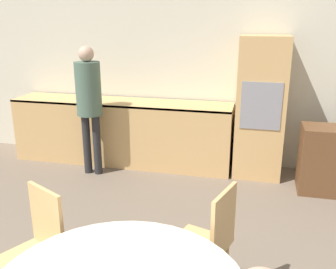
# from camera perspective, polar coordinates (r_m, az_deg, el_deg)

# --- Properties ---
(wall_back) EXTENTS (7.09, 0.05, 2.60)m
(wall_back) POSITION_cam_1_polar(r_m,az_deg,el_deg) (5.42, 5.02, 9.13)
(wall_back) COLOR beige
(wall_back) RESTS_ON ground_plane
(kitchen_counter) EXTENTS (3.20, 0.60, 0.93)m
(kitchen_counter) POSITION_cam_1_polar(r_m,az_deg,el_deg) (5.54, -7.01, 0.55)
(kitchen_counter) COLOR tan
(kitchen_counter) RESTS_ON ground_plane
(oven_unit) EXTENTS (0.62, 0.59, 1.86)m
(oven_unit) POSITION_cam_1_polar(r_m,az_deg,el_deg) (5.10, 13.92, 3.94)
(oven_unit) COLOR tan
(oven_unit) RESTS_ON ground_plane
(chair_far_left) EXTENTS (0.54, 0.54, 0.94)m
(chair_far_left) POSITION_cam_1_polar(r_m,az_deg,el_deg) (2.93, -19.27, -15.70)
(chair_far_left) COLOR tan
(chair_far_left) RESTS_ON ground_plane
(chair_far_right) EXTENTS (0.50, 0.50, 0.94)m
(chair_far_right) POSITION_cam_1_polar(r_m,az_deg,el_deg) (2.86, 6.51, -15.61)
(chair_far_right) COLOR tan
(chair_far_right) RESTS_ON ground_plane
(person_standing) EXTENTS (0.33, 0.33, 1.73)m
(person_standing) POSITION_cam_1_polar(r_m,az_deg,el_deg) (5.04, -11.97, 5.65)
(person_standing) COLOR #262628
(person_standing) RESTS_ON ground_plane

